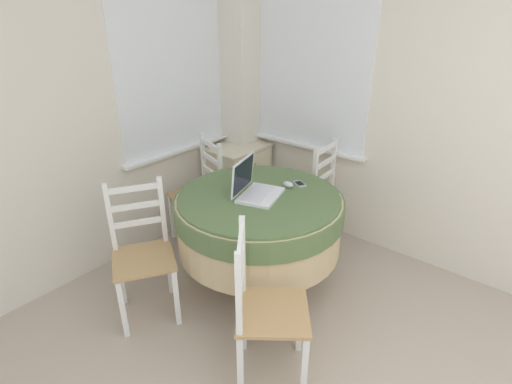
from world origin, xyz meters
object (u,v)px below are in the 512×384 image
object	(u,v)px
laptop	(254,188)
dining_chair_near_right_window	(310,192)
dining_chair_camera_near	(264,311)
round_dining_table	(259,218)
dining_chair_near_back_window	(200,194)
corner_cabinet	(239,180)
cell_phone	(300,184)
dining_chair_left_flank	(143,255)
computer_mouse	(288,185)

from	to	relation	value
laptop	dining_chair_near_right_window	bearing A→B (deg)	3.95
dining_chair_near_right_window	dining_chair_camera_near	xyz separation A→B (m)	(-1.43, -0.62, 0.00)
laptop	round_dining_table	bearing A→B (deg)	-58.36
laptop	dining_chair_near_back_window	size ratio (longest dim) A/B	0.43
laptop	corner_cabinet	size ratio (longest dim) A/B	0.56
round_dining_table	dining_chair_near_right_window	distance (m)	0.83
cell_phone	dining_chair_left_flank	bearing A→B (deg)	153.32
computer_mouse	dining_chair_near_right_window	size ratio (longest dim) A/B	0.09
cell_phone	dining_chair_near_back_window	xyz separation A→B (m)	(-0.16, 0.91, -0.30)
cell_phone	corner_cabinet	size ratio (longest dim) A/B	0.18
computer_mouse	dining_chair_near_right_window	xyz separation A→B (m)	(0.57, 0.16, -0.32)
laptop	computer_mouse	xyz separation A→B (m)	(0.26, -0.10, -0.03)
computer_mouse	round_dining_table	bearing A→B (deg)	162.35
dining_chair_near_right_window	cell_phone	bearing A→B (deg)	-157.60
round_dining_table	computer_mouse	xyz separation A→B (m)	(0.24, -0.08, 0.20)
round_dining_table	dining_chair_left_flank	xyz separation A→B (m)	(-0.71, 0.41, -0.12)
round_dining_table	laptop	distance (m)	0.24
computer_mouse	cell_phone	size ratio (longest dim) A/B	0.67
round_dining_table	corner_cabinet	xyz separation A→B (m)	(0.77, 0.88, -0.21)
cell_phone	corner_cabinet	bearing A→B (deg)	66.45
dining_chair_near_back_window	dining_chair_near_right_window	xyz separation A→B (m)	(0.64, -0.71, 0.00)
round_dining_table	dining_chair_near_right_window	xyz separation A→B (m)	(0.81, 0.08, -0.12)
corner_cabinet	dining_chair_left_flank	bearing A→B (deg)	-162.20
laptop	computer_mouse	distance (m)	0.28
laptop	dining_chair_left_flank	bearing A→B (deg)	151.02
cell_phone	dining_chair_near_right_window	bearing A→B (deg)	22.40
laptop	cell_phone	size ratio (longest dim) A/B	3.19
dining_chair_near_back_window	corner_cabinet	distance (m)	0.61
corner_cabinet	dining_chair_camera_near	bearing A→B (deg)	-134.21
dining_chair_near_back_window	dining_chair_near_right_window	size ratio (longest dim) A/B	1.00
round_dining_table	dining_chair_left_flank	size ratio (longest dim) A/B	1.27
laptop	corner_cabinet	bearing A→B (deg)	47.52
dining_chair_near_back_window	dining_chair_camera_near	world-z (taller)	same
dining_chair_near_back_window	dining_chair_camera_near	bearing A→B (deg)	-120.42
dining_chair_camera_near	round_dining_table	bearing A→B (deg)	41.19
dining_chair_near_back_window	corner_cabinet	world-z (taller)	dining_chair_near_back_window
dining_chair_camera_near	corner_cabinet	bearing A→B (deg)	45.79
dining_chair_near_back_window	dining_chair_near_right_window	bearing A→B (deg)	-47.86
dining_chair_near_back_window	dining_chair_near_right_window	world-z (taller)	same
round_dining_table	cell_phone	xyz separation A→B (m)	(0.33, -0.11, 0.18)
computer_mouse	dining_chair_left_flank	distance (m)	1.11
dining_chair_camera_near	dining_chair_left_flank	bearing A→B (deg)	95.63
computer_mouse	corner_cabinet	bearing A→B (deg)	61.18
round_dining_table	dining_chair_near_right_window	bearing A→B (deg)	5.91
computer_mouse	dining_chair_near_back_window	distance (m)	0.93
round_dining_table	corner_cabinet	world-z (taller)	round_dining_table
dining_chair_near_right_window	corner_cabinet	xyz separation A→B (m)	(-0.04, 0.80, -0.09)
dining_chair_camera_near	dining_chair_left_flank	xyz separation A→B (m)	(-0.09, 0.95, 0.00)
laptop	computer_mouse	bearing A→B (deg)	-21.91
round_dining_table	dining_chair_left_flank	distance (m)	0.83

